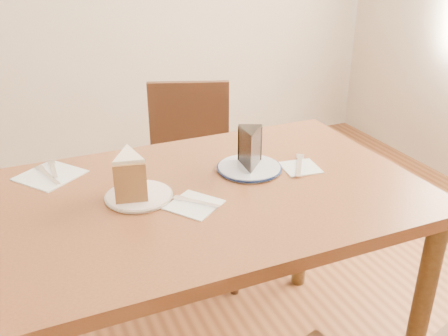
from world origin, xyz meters
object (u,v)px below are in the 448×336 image
at_px(plate_navy, 249,168).
at_px(chocolate_cake, 250,150).
at_px(chair_far, 191,173).
at_px(carrot_cake, 130,174).
at_px(plate_cream, 139,196).
at_px(table, 216,217).

bearing_deg(plate_navy, chocolate_cake, -81.30).
height_order(chair_far, plate_navy, chair_far).
bearing_deg(carrot_cake, plate_navy, 14.22).
xyz_separation_m(plate_cream, chocolate_cake, (0.37, 0.04, 0.06)).
bearing_deg(chocolate_cake, chair_far, -66.82).
bearing_deg(table, chair_far, 76.78).
bearing_deg(chair_far, carrot_cake, 76.96).
bearing_deg(plate_cream, chair_far, 59.22).
xyz_separation_m(plate_cream, plate_navy, (0.37, 0.04, 0.00)).
height_order(plate_cream, plate_navy, same).
bearing_deg(chair_far, table, 96.57).
bearing_deg(plate_navy, table, -152.54).
xyz_separation_m(carrot_cake, chocolate_cake, (0.38, 0.01, 0.00)).
height_order(chair_far, carrot_cake, carrot_cake).
bearing_deg(carrot_cake, plate_cream, -46.44).
bearing_deg(chocolate_cake, plate_cream, 30.15).
relative_size(plate_cream, chocolate_cake, 1.64).
relative_size(plate_navy, carrot_cake, 1.65).
xyz_separation_m(chair_far, carrot_cake, (-0.39, -0.61, 0.34)).
xyz_separation_m(table, chocolate_cake, (0.15, 0.07, 0.17)).
relative_size(table, carrot_cake, 10.11).
height_order(carrot_cake, chocolate_cake, chocolate_cake).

